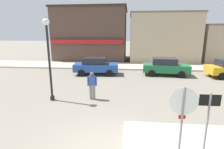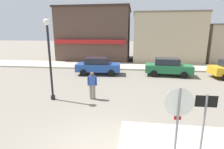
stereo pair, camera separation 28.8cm
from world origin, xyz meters
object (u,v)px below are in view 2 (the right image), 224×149
stop_sign (178,114)px  one_way_sign (204,119)px  lamp_post (49,48)px  parked_car_second (168,67)px  parked_car_nearest (98,66)px  pedestrian_crossing_near (92,85)px

stop_sign → one_way_sign: 0.80m
lamp_post → parked_car_second: 10.44m
lamp_post → parked_car_second: bearing=42.0°
lamp_post → parked_car_nearest: (1.29, 6.56, -2.15)m
stop_sign → parked_car_nearest: size_ratio=0.56×
one_way_sign → parked_car_second: one_way_sign is taller
stop_sign → lamp_post: lamp_post is taller
one_way_sign → pedestrian_crossing_near: one_way_sign is taller
parked_car_second → pedestrian_crossing_near: 8.39m
one_way_sign → parked_car_second: bearing=85.0°
stop_sign → parked_car_nearest: stop_sign is taller
stop_sign → lamp_post: bearing=144.0°
one_way_sign → lamp_post: lamp_post is taller
parked_car_nearest → parked_car_second: same height
lamp_post → pedestrian_crossing_near: bearing=9.2°
pedestrian_crossing_near → one_way_sign: bearing=-45.7°
parked_car_nearest → pedestrian_crossing_near: 6.27m
lamp_post → pedestrian_crossing_near: size_ratio=2.82×
parked_car_second → one_way_sign: bearing=-95.0°
stop_sign → parked_car_second: (1.72, 11.11, -0.71)m
stop_sign → lamp_post: size_ratio=0.51×
one_way_sign → parked_car_second: size_ratio=0.51×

